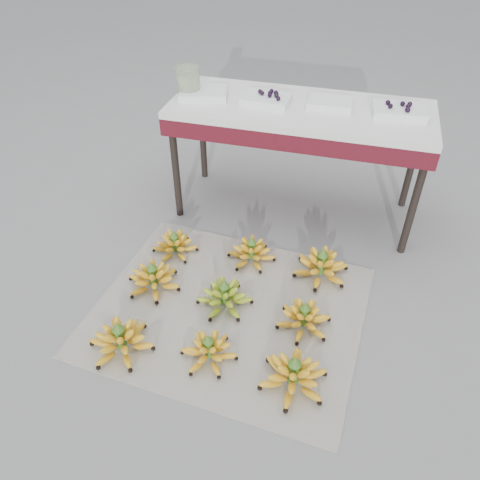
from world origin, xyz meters
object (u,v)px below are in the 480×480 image
(bunch_back_right, at_px, (321,266))
(bunch_mid_center, at_px, (225,297))
(bunch_back_left, at_px, (175,245))
(tray_left, at_px, (267,99))
(newspaper_mat, at_px, (229,310))
(bunch_mid_left, at_px, (154,279))
(bunch_front_right, at_px, (293,375))
(tray_far_left, at_px, (204,93))
(bunch_front_center, at_px, (209,351))
(glass_jar, at_px, (188,82))
(bunch_mid_right, at_px, (304,318))
(tray_right, at_px, (330,103))
(bunch_back_center, at_px, (252,252))
(tray_far_right, at_px, (399,111))
(bunch_front_left, at_px, (121,340))
(vendor_table, at_px, (300,120))

(bunch_back_right, bearing_deg, bunch_mid_center, -142.73)
(bunch_back_left, relative_size, tray_left, 1.01)
(newspaper_mat, distance_m, bunch_mid_left, 0.41)
(bunch_front_right, distance_m, tray_far_left, 1.57)
(bunch_front_center, xyz_separation_m, tray_left, (-0.04, 1.19, 0.64))
(bunch_mid_left, xyz_separation_m, glass_jar, (-0.07, 0.83, 0.69))
(bunch_mid_right, xyz_separation_m, tray_far_left, (-0.76, 0.90, 0.64))
(bunch_mid_center, height_order, bunch_back_right, bunch_back_right)
(bunch_back_right, distance_m, glass_jar, 1.23)
(bunch_back_right, relative_size, tray_far_left, 1.00)
(tray_right, bearing_deg, bunch_front_right, -86.29)
(bunch_back_left, distance_m, bunch_back_right, 0.79)
(bunch_mid_left, bearing_deg, bunch_front_center, -19.50)
(bunch_back_center, xyz_separation_m, tray_right, (0.27, 0.57, 0.63))
(newspaper_mat, height_order, bunch_mid_left, bunch_mid_left)
(bunch_back_left, bearing_deg, tray_right, 47.23)
(bunch_front_center, height_order, bunch_back_left, same)
(bunch_front_right, relative_size, bunch_back_left, 1.43)
(bunch_mid_center, bearing_deg, bunch_mid_right, 0.68)
(tray_far_right, height_order, glass_jar, glass_jar)
(tray_far_left, distance_m, tray_far_right, 1.04)
(newspaper_mat, bearing_deg, bunch_front_right, -41.11)
(newspaper_mat, bearing_deg, tray_far_left, 114.16)
(bunch_front_center, bearing_deg, bunch_back_left, 121.05)
(bunch_front_center, xyz_separation_m, bunch_mid_center, (-0.03, 0.32, 0.00))
(bunch_front_left, distance_m, bunch_front_center, 0.39)
(bunch_front_right, relative_size, bunch_mid_right, 1.40)
(tray_left, xyz_separation_m, tray_right, (0.33, 0.05, -0.00))
(glass_jar, bearing_deg, bunch_back_left, -82.08)
(tray_right, xyz_separation_m, tray_far_right, (0.35, -0.01, 0.00))
(tray_left, bearing_deg, newspaper_mat, -87.17)
(bunch_mid_left, bearing_deg, tray_right, 72.92)
(tray_left, distance_m, tray_right, 0.34)
(bunch_front_right, distance_m, bunch_back_left, 1.01)
(newspaper_mat, bearing_deg, tray_left, 92.83)
(newspaper_mat, height_order, tray_left, tray_left)
(bunch_front_left, bearing_deg, bunch_mid_right, 35.34)
(tray_left, bearing_deg, bunch_back_left, -122.07)
(bunch_back_left, relative_size, tray_far_right, 0.94)
(bunch_back_center, bearing_deg, vendor_table, 96.74)
(newspaper_mat, distance_m, glass_jar, 1.25)
(bunch_front_right, relative_size, glass_jar, 2.39)
(bunch_mid_right, bearing_deg, bunch_mid_left, 172.28)
(bunch_mid_right, xyz_separation_m, bunch_back_left, (-0.77, 0.33, -0.00))
(tray_right, bearing_deg, tray_far_left, -175.17)
(bunch_front_center, bearing_deg, glass_jar, 110.30)
(newspaper_mat, relative_size, tray_right, 5.36)
(newspaper_mat, height_order, glass_jar, glass_jar)
(bunch_back_left, distance_m, vendor_table, 0.97)
(tray_far_right, xyz_separation_m, glass_jar, (-1.12, -0.05, 0.06))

